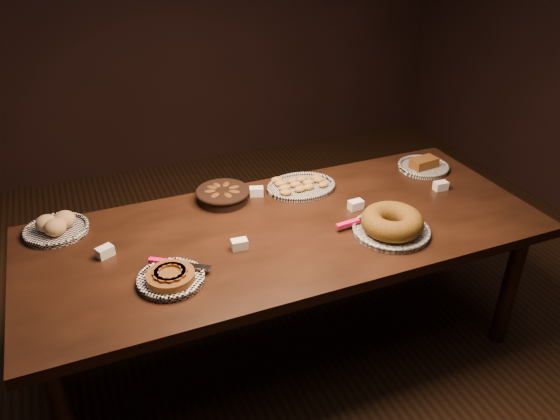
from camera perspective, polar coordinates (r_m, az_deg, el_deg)
name	(u,v)px	position (r m, az deg, el deg)	size (l,w,h in m)	color
ground	(286,347)	(3.00, 0.67, -14.09)	(5.00, 5.00, 0.00)	black
buffet_table	(287,241)	(2.57, 0.76, -3.22)	(2.40, 1.00, 0.75)	black
apple_tart_plate	(171,277)	(2.23, -11.35, -6.92)	(0.31, 0.29, 0.05)	white
madeleine_platter	(301,186)	(2.86, 2.18, 2.55)	(0.36, 0.30, 0.04)	black
bundt_cake_plate	(392,224)	(2.52, 11.58, -1.46)	(0.40, 0.35, 0.11)	black
croissant_basket	(223,194)	(2.75, -6.01, 1.69)	(0.27, 0.27, 0.07)	black
bread_roll_plate	(56,226)	(2.68, -22.37, -1.60)	(0.29, 0.29, 0.09)	white
loaf_plate	(423,166)	(3.18, 14.76, 4.49)	(0.28, 0.28, 0.07)	black
tent_cards	(287,213)	(2.60, 0.74, -0.35)	(1.77, 0.49, 0.04)	white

